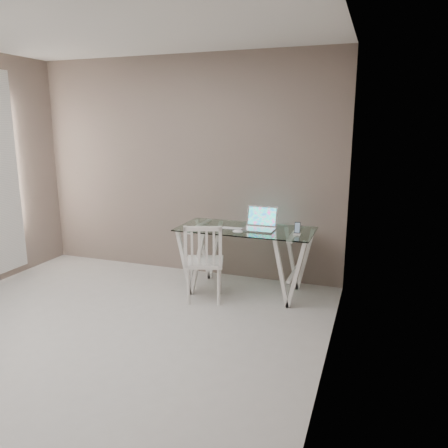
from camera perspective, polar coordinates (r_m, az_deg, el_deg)
The scene contains 7 objects.
room at distance 3.66m, azimuth -21.10°, elevation 9.55°, with size 4.50×4.52×2.71m.
desk at distance 4.95m, azimuth 2.81°, elevation -4.67°, with size 1.50×0.70×0.75m.
chair at distance 4.65m, azimuth -2.64°, elevation -4.63°, with size 0.50×0.50×0.87m.
laptop at distance 4.84m, azimuth 4.73°, elevation 0.03°, with size 0.34×0.31×0.24m.
keyboard at distance 4.84m, azimuth 1.06°, elevation -0.58°, with size 0.25×0.11×0.01m, color silver.
mouse at distance 4.63m, azimuth 1.80°, elevation -1.00°, with size 0.12×0.07×0.04m, color white.
phone_dock at distance 4.63m, azimuth 9.53°, elevation -0.94°, with size 0.07×0.07×0.13m.
Camera 1 is at (2.31, -2.76, 1.87)m, focal length 35.00 mm.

